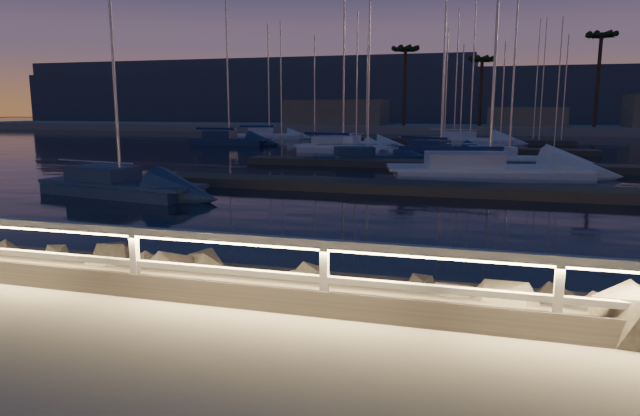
{
  "coord_description": "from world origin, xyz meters",
  "views": [
    {
      "loc": [
        3.06,
        -7.28,
        2.83
      ],
      "look_at": [
        -0.23,
        4.0,
        0.76
      ],
      "focal_mm": 32.0,
      "sensor_mm": 36.0,
      "label": 1
    }
  ],
  "objects_px": {
    "sailboat_i": "(227,140)",
    "sailboat_j": "(438,151)",
    "guard_rail": "(252,254)",
    "sailboat_b": "(117,184)",
    "sailboat_m": "(268,135)",
    "sailboat_k": "(467,139)",
    "sailboat_n": "(354,143)",
    "sailboat_f": "(365,157)",
    "sailboat_e": "(341,147)",
    "sailboat_h": "(484,169)",
    "sailboat_g": "(505,158)"
  },
  "relations": [
    {
      "from": "sailboat_i",
      "to": "sailboat_j",
      "type": "height_order",
      "value": "sailboat_i"
    },
    {
      "from": "guard_rail",
      "to": "sailboat_b",
      "type": "relative_size",
      "value": 3.63
    },
    {
      "from": "guard_rail",
      "to": "sailboat_m",
      "type": "relative_size",
      "value": 3.54
    },
    {
      "from": "sailboat_i",
      "to": "sailboat_k",
      "type": "height_order",
      "value": "sailboat_k"
    },
    {
      "from": "guard_rail",
      "to": "sailboat_b",
      "type": "height_order",
      "value": "sailboat_b"
    },
    {
      "from": "guard_rail",
      "to": "sailboat_n",
      "type": "bearing_deg",
      "value": 100.86
    },
    {
      "from": "sailboat_j",
      "to": "sailboat_m",
      "type": "bearing_deg",
      "value": 162.4
    },
    {
      "from": "sailboat_k",
      "to": "sailboat_m",
      "type": "xyz_separation_m",
      "value": [
        -21.5,
        2.73,
        0.01
      ]
    },
    {
      "from": "sailboat_i",
      "to": "sailboat_m",
      "type": "distance_m",
      "value": 10.23
    },
    {
      "from": "guard_rail",
      "to": "sailboat_j",
      "type": "height_order",
      "value": "sailboat_j"
    },
    {
      "from": "sailboat_f",
      "to": "guard_rail",
      "type": "bearing_deg",
      "value": -103.17
    },
    {
      "from": "sailboat_b",
      "to": "sailboat_e",
      "type": "xyz_separation_m",
      "value": [
        3.37,
        23.0,
        0.04
      ]
    },
    {
      "from": "sailboat_h",
      "to": "sailboat_j",
      "type": "relative_size",
      "value": 1.34
    },
    {
      "from": "sailboat_e",
      "to": "sailboat_g",
      "type": "height_order",
      "value": "sailboat_g"
    },
    {
      "from": "sailboat_b",
      "to": "sailboat_g",
      "type": "bearing_deg",
      "value": 57.61
    },
    {
      "from": "sailboat_h",
      "to": "sailboat_i",
      "type": "relative_size",
      "value": 1.25
    },
    {
      "from": "sailboat_e",
      "to": "sailboat_i",
      "type": "bearing_deg",
      "value": 165.27
    },
    {
      "from": "sailboat_b",
      "to": "sailboat_e",
      "type": "bearing_deg",
      "value": 91.48
    },
    {
      "from": "sailboat_i",
      "to": "sailboat_k",
      "type": "relative_size",
      "value": 0.95
    },
    {
      "from": "sailboat_b",
      "to": "sailboat_f",
      "type": "height_order",
      "value": "sailboat_b"
    },
    {
      "from": "sailboat_f",
      "to": "sailboat_g",
      "type": "xyz_separation_m",
      "value": [
        8.37,
        1.16,
        0.02
      ]
    },
    {
      "from": "sailboat_b",
      "to": "sailboat_h",
      "type": "height_order",
      "value": "sailboat_h"
    },
    {
      "from": "sailboat_n",
      "to": "sailboat_e",
      "type": "bearing_deg",
      "value": -93.61
    },
    {
      "from": "guard_rail",
      "to": "sailboat_j",
      "type": "bearing_deg",
      "value": 90.21
    },
    {
      "from": "sailboat_b",
      "to": "sailboat_i",
      "type": "height_order",
      "value": "sailboat_i"
    },
    {
      "from": "sailboat_e",
      "to": "sailboat_i",
      "type": "height_order",
      "value": "sailboat_i"
    },
    {
      "from": "sailboat_f",
      "to": "sailboat_i",
      "type": "distance_m",
      "value": 21.32
    },
    {
      "from": "sailboat_e",
      "to": "sailboat_f",
      "type": "xyz_separation_m",
      "value": [
        3.42,
        -7.45,
        -0.06
      ]
    },
    {
      "from": "sailboat_g",
      "to": "sailboat_i",
      "type": "bearing_deg",
      "value": 149.36
    },
    {
      "from": "sailboat_e",
      "to": "sailboat_m",
      "type": "bearing_deg",
      "value": 139.74
    },
    {
      "from": "guard_rail",
      "to": "sailboat_h",
      "type": "height_order",
      "value": "sailboat_h"
    },
    {
      "from": "sailboat_j",
      "to": "guard_rail",
      "type": "bearing_deg",
      "value": -65.19
    },
    {
      "from": "sailboat_e",
      "to": "sailboat_f",
      "type": "bearing_deg",
      "value": -52.38
    },
    {
      "from": "sailboat_b",
      "to": "sailboat_m",
      "type": "relative_size",
      "value": 0.98
    },
    {
      "from": "sailboat_m",
      "to": "sailboat_i",
      "type": "bearing_deg",
      "value": -106.61
    },
    {
      "from": "guard_rail",
      "to": "sailboat_h",
      "type": "relative_size",
      "value": 2.67
    },
    {
      "from": "sailboat_h",
      "to": "guard_rail",
      "type": "bearing_deg",
      "value": -111.04
    },
    {
      "from": "sailboat_h",
      "to": "sailboat_n",
      "type": "xyz_separation_m",
      "value": [
        -10.96,
        19.72,
        -0.06
      ]
    },
    {
      "from": "sailboat_k",
      "to": "sailboat_h",
      "type": "bearing_deg",
      "value": -77.95
    },
    {
      "from": "guard_rail",
      "to": "sailboat_h",
      "type": "xyz_separation_m",
      "value": [
        3.06,
        21.46,
        -0.91
      ]
    },
    {
      "from": "sailboat_b",
      "to": "sailboat_i",
      "type": "xyz_separation_m",
      "value": [
        -9.24,
        29.62,
        0.05
      ]
    },
    {
      "from": "sailboat_e",
      "to": "sailboat_m",
      "type": "height_order",
      "value": "sailboat_e"
    },
    {
      "from": "sailboat_n",
      "to": "sailboat_f",
      "type": "bearing_deg",
      "value": -81.47
    },
    {
      "from": "sailboat_i",
      "to": "sailboat_e",
      "type": "bearing_deg",
      "value": -25.74
    },
    {
      "from": "sailboat_i",
      "to": "sailboat_m",
      "type": "bearing_deg",
      "value": 91.84
    },
    {
      "from": "sailboat_e",
      "to": "sailboat_k",
      "type": "distance_m",
      "value": 16.69
    },
    {
      "from": "sailboat_n",
      "to": "sailboat_h",
      "type": "bearing_deg",
      "value": -67.97
    },
    {
      "from": "sailboat_e",
      "to": "sailboat_g",
      "type": "distance_m",
      "value": 13.36
    },
    {
      "from": "sailboat_k",
      "to": "sailboat_m",
      "type": "bearing_deg",
      "value": -178.65
    },
    {
      "from": "guard_rail",
      "to": "sailboat_g",
      "type": "bearing_deg",
      "value": 81.58
    }
  ]
}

